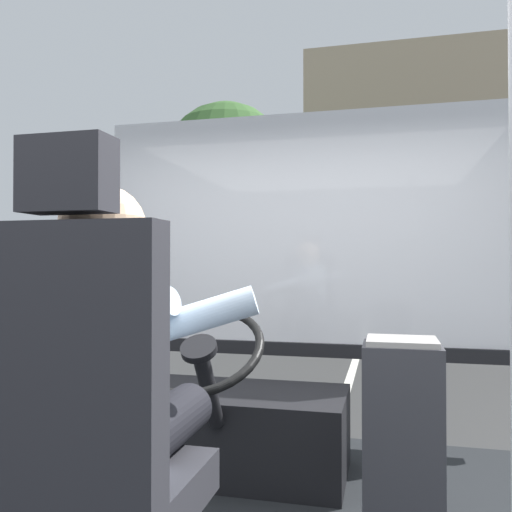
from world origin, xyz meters
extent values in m
cube|color=#323232|center=(0.00, 8.80, -0.03)|extent=(18.00, 44.00, 0.05)
cube|color=silver|center=(0.00, 8.80, 0.00)|extent=(0.12, 39.60, 0.00)
cube|color=#28282D|center=(-0.23, -0.27, 1.03)|extent=(0.48, 0.48, 0.12)
cube|color=#28282D|center=(-0.23, -0.46, 1.42)|extent=(0.48, 0.10, 0.66)
cube|color=#28282D|center=(-0.23, -0.46, 1.86)|extent=(0.22, 0.10, 0.18)
cylinder|color=black|center=(-0.14, -0.12, 1.17)|extent=(0.16, 0.48, 0.16)
cylinder|color=black|center=(-0.32, -0.12, 1.17)|extent=(0.16, 0.48, 0.16)
cylinder|color=silver|center=(-0.23, -0.30, 1.36)|extent=(0.35, 0.35, 0.55)
cube|color=navy|center=(-0.23, -0.12, 1.43)|extent=(0.06, 0.01, 0.34)
sphere|color=tan|center=(-0.23, -0.30, 1.74)|extent=(0.23, 0.23, 0.23)
cylinder|color=silver|center=(-0.12, -0.06, 1.47)|extent=(0.51, 0.20, 0.23)
cylinder|color=silver|center=(-0.34, -0.06, 1.47)|extent=(0.51, 0.20, 0.23)
cube|color=black|center=(-0.23, 0.96, 0.82)|extent=(1.10, 0.56, 0.40)
cylinder|color=black|center=(-0.23, 0.57, 1.12)|extent=(0.07, 0.29, 0.40)
torus|color=black|center=(-0.23, 0.45, 1.31)|extent=(0.53, 0.47, 0.32)
cylinder|color=black|center=(-0.23, 0.45, 1.31)|extent=(0.15, 0.14, 0.10)
cube|color=#333338|center=(0.56, 0.41, 0.99)|extent=(0.28, 0.24, 0.74)
cube|color=#9E9993|center=(0.56, 0.41, 1.37)|extent=(0.25, 0.22, 0.02)
cube|color=silver|center=(0.00, 1.62, 1.87)|extent=(2.50, 0.01, 1.40)
cube|color=black|center=(0.00, 1.62, 1.13)|extent=(2.50, 0.08, 0.08)
cylinder|color=#4C3828|center=(-3.27, 10.73, 1.52)|extent=(0.34, 0.34, 3.04)
sphere|color=#3A642D|center=(-3.27, 10.73, 4.03)|extent=(3.06, 3.06, 3.06)
cube|color=tan|center=(4.29, 18.03, 4.42)|extent=(12.88, 4.34, 8.84)
cylinder|color=black|center=(3.43, 12.88, 0.24)|extent=(0.14, 0.47, 0.47)
cylinder|color=black|center=(3.70, 17.85, 0.27)|extent=(0.14, 0.55, 0.55)
cylinder|color=black|center=(3.70, 15.33, 0.27)|extent=(0.14, 0.55, 0.55)
camera|label=1|loc=(0.50, -1.56, 1.65)|focal=37.02mm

